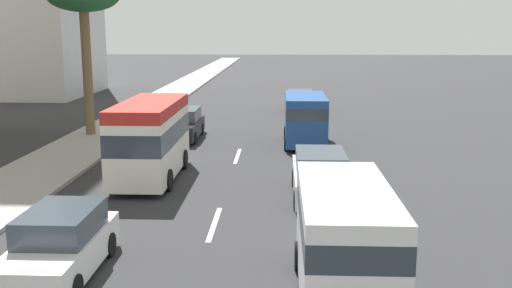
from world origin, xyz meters
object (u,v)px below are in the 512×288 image
at_px(car_third, 183,125).
at_px(minibus_fourth, 150,137).
at_px(van_fifth, 305,117).
at_px(car_seventh, 60,245).
at_px(palm_tree, 83,1).
at_px(van_second, 345,235).
at_px(car_sixth, 320,176).
at_px(car_lead, 300,103).

height_order(car_third, minibus_fourth, minibus_fourth).
relative_size(minibus_fourth, van_fifth, 1.28).
xyz_separation_m(car_seventh, palm_tree, (18.41, 5.32, 6.67)).
distance_m(van_second, car_sixth, 7.89).
height_order(van_second, van_fifth, van_fifth).
distance_m(car_third, palm_tree, 8.52).
bearing_deg(van_fifth, palm_tree, 81.26).
distance_m(car_lead, car_seventh, 28.72).
bearing_deg(car_third, car_seventh, 0.05).
bearing_deg(van_fifth, car_sixth, -179.14).
relative_size(car_lead, minibus_fourth, 0.78).
xyz_separation_m(car_lead, car_seventh, (-27.91, 6.75, -0.01)).
height_order(van_second, car_third, van_second).
xyz_separation_m(van_fifth, car_sixth, (-9.58, -0.14, -0.67)).
bearing_deg(car_seventh, car_third, -179.95).
bearing_deg(car_third, car_lead, 145.70).
bearing_deg(car_third, minibus_fourth, 1.23).
distance_m(car_seventh, palm_tree, 20.29).
xyz_separation_m(car_third, palm_tree, (0.41, 5.30, 6.66)).
relative_size(minibus_fourth, palm_tree, 0.72).
xyz_separation_m(minibus_fourth, car_sixth, (-2.31, -6.61, -0.91)).
height_order(minibus_fourth, car_seventh, minibus_fourth).
bearing_deg(car_lead, car_seventh, 166.41).
relative_size(car_third, palm_tree, 0.56).
bearing_deg(car_seventh, car_sixth, 135.86).
height_order(car_lead, car_seventh, car_lead).
bearing_deg(minibus_fourth, car_sixth, 70.75).
relative_size(car_third, minibus_fourth, 0.77).
bearing_deg(car_seventh, car_lead, 166.41).
bearing_deg(minibus_fourth, van_fifth, 138.31).
xyz_separation_m(car_lead, palm_tree, (-9.51, 12.07, 6.66)).
relative_size(car_third, car_sixth, 0.98).
xyz_separation_m(car_sixth, car_seventh, (-6.99, 6.78, -0.03)).
height_order(car_third, car_sixth, car_sixth).
bearing_deg(van_second, van_fifth, 0.53).
bearing_deg(car_seventh, van_second, 82.69).
xyz_separation_m(van_fifth, car_seventh, (-16.57, 6.64, -0.70)).
xyz_separation_m(car_lead, van_fifth, (-11.35, 0.11, 0.69)).
bearing_deg(minibus_fourth, van_second, 33.10).
bearing_deg(car_lead, van_fifth, 179.46).
bearing_deg(van_fifth, car_third, 77.88).
bearing_deg(car_seventh, van_fifth, 158.16).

